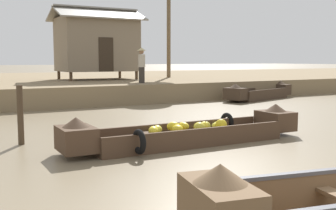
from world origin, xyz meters
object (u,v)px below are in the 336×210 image
(banana_boat, at_px, (189,132))
(fishing_skiff_distant, at_px, (259,93))
(stilt_house_mid_right, at_px, (97,44))
(mooring_post, at_px, (20,115))
(vendor_person, at_px, (142,63))

(banana_boat, xyz_separation_m, fishing_skiff_distant, (8.89, 7.63, 0.03))
(stilt_house_mid_right, bearing_deg, mooring_post, -116.84)
(mooring_post, bearing_deg, stilt_house_mid_right, 63.16)
(banana_boat, height_order, mooring_post, mooring_post)
(fishing_skiff_distant, bearing_deg, vendor_person, 160.55)
(stilt_house_mid_right, relative_size, vendor_person, 2.89)
(banana_boat, bearing_deg, mooring_post, 151.76)
(fishing_skiff_distant, bearing_deg, banana_boat, -139.36)
(fishing_skiff_distant, relative_size, stilt_house_mid_right, 1.01)
(mooring_post, bearing_deg, fishing_skiff_distant, 25.05)
(banana_boat, relative_size, mooring_post, 4.36)
(stilt_house_mid_right, bearing_deg, banana_boat, -100.96)
(fishing_skiff_distant, height_order, stilt_house_mid_right, stilt_house_mid_right)
(fishing_skiff_distant, bearing_deg, mooring_post, -154.95)
(vendor_person, distance_m, mooring_post, 10.35)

